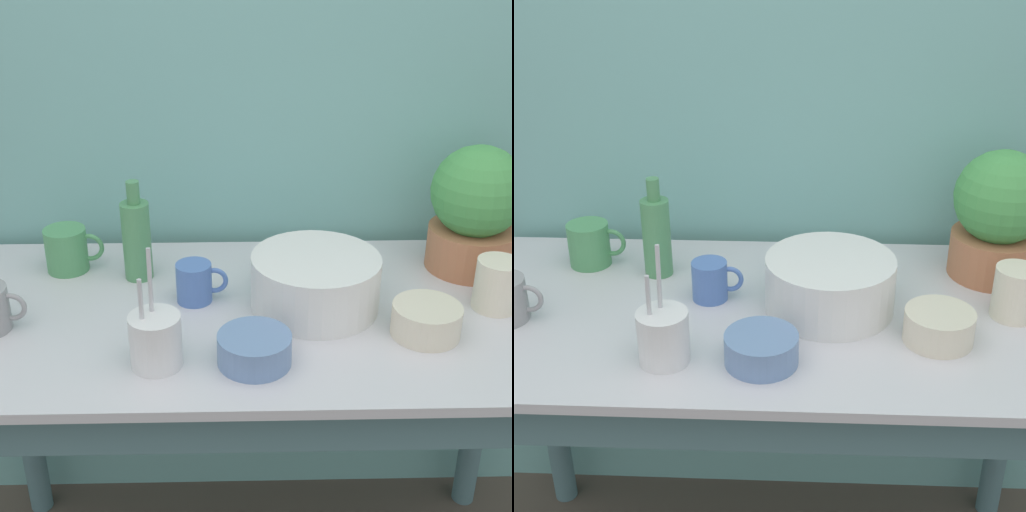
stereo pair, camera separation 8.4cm
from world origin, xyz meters
TOP-DOWN VIEW (x-y plane):
  - wall_back at (0.00, 0.69)m, footprint 6.00×0.05m
  - counter_table at (0.00, 0.29)m, footprint 1.29×0.64m
  - potted_plant at (0.48, 0.50)m, footprint 0.20×0.20m
  - bowl_wash_large at (0.12, 0.33)m, footprint 0.26×0.26m
  - bottle_tall at (-0.25, 0.47)m, footprint 0.06×0.06m
  - mug_blue at (-0.12, 0.36)m, footprint 0.11×0.07m
  - mug_green at (-0.41, 0.50)m, footprint 0.13×0.09m
  - mug_cream at (0.48, 0.32)m, footprint 0.13×0.09m
  - bowl_small_blue at (-0.01, 0.14)m, footprint 0.13×0.13m
  - bowl_small_cream at (0.32, 0.22)m, footprint 0.13×0.13m
  - utensil_cup at (-0.18, 0.14)m, footprint 0.09×0.09m

SIDE VIEW (x-z plane):
  - counter_table at x=0.00m, z-range 0.24..1.03m
  - bowl_small_blue at x=-0.01m, z-range 0.79..0.85m
  - bowl_small_cream at x=0.32m, z-range 0.79..0.85m
  - mug_blue at x=-0.12m, z-range 0.79..0.87m
  - mug_green at x=-0.41m, z-range 0.79..0.89m
  - utensil_cup at x=-0.18m, z-range 0.74..0.95m
  - mug_cream at x=0.48m, z-range 0.79..0.90m
  - bowl_wash_large at x=0.12m, z-range 0.79..0.90m
  - bottle_tall at x=-0.25m, z-range 0.77..0.99m
  - potted_plant at x=0.48m, z-range 0.79..1.07m
  - wall_back at x=0.00m, z-range 0.00..2.40m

